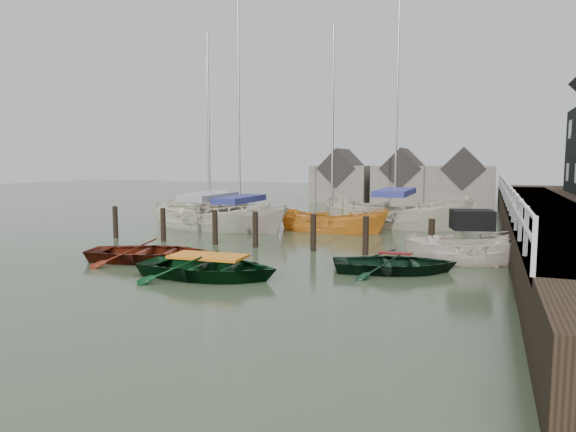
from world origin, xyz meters
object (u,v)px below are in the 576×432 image
at_px(rowboat_red, 150,261).
at_px(sailboat_c, 332,231).
at_px(sailboat_a, 210,228).
at_px(rowboat_dkgreen, 395,272).
at_px(motorboat, 470,260).
at_px(sailboat_b, 240,228).
at_px(sailboat_d, 394,226).
at_px(sailboat_e, 209,217).
at_px(rowboat_green, 209,277).

xyz_separation_m(rowboat_red, sailboat_c, (3.64, 9.42, 0.02)).
bearing_deg(sailboat_a, rowboat_dkgreen, -114.89).
bearing_deg(sailboat_a, motorboat, -101.59).
relative_size(rowboat_dkgreen, sailboat_b, 0.30).
distance_m(sailboat_d, sailboat_e, 11.02).
relative_size(rowboat_red, sailboat_b, 0.33).
distance_m(motorboat, sailboat_a, 13.24).
distance_m(rowboat_dkgreen, sailboat_d, 11.09).
distance_m(rowboat_green, sailboat_d, 14.02).
xyz_separation_m(rowboat_dkgreen, sailboat_d, (-1.89, 10.93, 0.06)).
bearing_deg(sailboat_e, rowboat_green, -137.67).
xyz_separation_m(rowboat_red, rowboat_green, (3.11, -1.43, 0.00)).
height_order(rowboat_green, rowboat_dkgreen, rowboat_green).
height_order(motorboat, sailboat_a, sailboat_a).
relative_size(rowboat_green, sailboat_a, 0.39).
bearing_deg(sailboat_b, sailboat_d, -38.26).
height_order(sailboat_b, sailboat_d, sailboat_d).
bearing_deg(rowboat_red, sailboat_d, -43.44).
height_order(sailboat_b, sailboat_e, sailboat_b).
xyz_separation_m(sailboat_c, sailboat_e, (-8.49, 2.89, 0.05)).
bearing_deg(sailboat_a, sailboat_b, -65.32).
bearing_deg(sailboat_d, sailboat_e, 98.98).
bearing_deg(sailboat_c, rowboat_red, 164.45).
bearing_deg(rowboat_red, sailboat_e, 4.81).
xyz_separation_m(sailboat_c, sailboat_d, (2.53, 2.83, 0.04)).
bearing_deg(rowboat_dkgreen, sailboat_d, -8.60).
bearing_deg(sailboat_b, sailboat_e, 70.12).
distance_m(rowboat_green, sailboat_a, 10.94).
height_order(rowboat_green, sailboat_e, sailboat_e).
xyz_separation_m(rowboat_dkgreen, sailboat_a, (-10.36, 6.76, 0.06)).
bearing_deg(sailboat_e, sailboat_b, -121.34).
bearing_deg(sailboat_c, rowboat_green, -177.20).
height_order(rowboat_red, sailboat_b, sailboat_b).
height_order(rowboat_green, sailboat_c, sailboat_c).
distance_m(rowboat_red, sailboat_c, 10.10).
distance_m(rowboat_red, sailboat_e, 13.23).
relative_size(sailboat_c, sailboat_e, 1.01).
bearing_deg(motorboat, rowboat_red, 94.44).
height_order(rowboat_red, sailboat_a, sailboat_a).
distance_m(sailboat_b, sailboat_e, 5.52).
distance_m(sailboat_b, sailboat_d, 7.95).
relative_size(motorboat, sailboat_a, 0.42).
height_order(sailboat_a, sailboat_b, sailboat_b).
xyz_separation_m(rowboat_green, motorboat, (7.04, 5.02, 0.09)).
distance_m(rowboat_dkgreen, sailboat_c, 9.22).
distance_m(motorboat, sailboat_d, 9.53).
relative_size(sailboat_a, sailboat_c, 1.01).
distance_m(rowboat_red, motorboat, 10.77).
distance_m(sailboat_b, sailboat_c, 4.59).
bearing_deg(sailboat_d, sailboat_b, 127.36).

